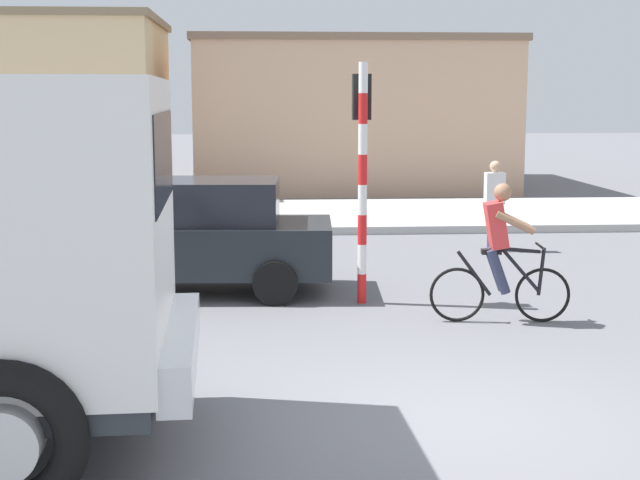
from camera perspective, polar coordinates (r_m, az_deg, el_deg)
The scene contains 7 objects.
ground_plane at distance 8.16m, azimuth 8.02°, elevation -11.04°, with size 120.00×120.00×0.00m, color slate.
sidewalk_far at distance 20.97m, azimuth 0.57°, elevation 1.54°, with size 80.00×5.00×0.16m, color #ADADA8.
cyclist at distance 11.51m, azimuth 11.03°, elevation -0.79°, with size 1.73×0.51×1.72m.
traffic_light_pole at distance 12.31m, azimuth 2.61°, elevation 5.62°, with size 0.24×0.43×3.20m.
car_red_near at distance 13.18m, azimuth -7.86°, elevation 0.29°, with size 4.09×2.06×1.60m.
pedestrian_near_kerb at distance 16.84m, azimuth 10.69°, elevation 2.19°, with size 0.34×0.22×1.62m.
building_mid_block at distance 28.97m, azimuth 1.68°, elevation 7.81°, with size 9.21×8.01×4.43m.
Camera 1 is at (-1.64, -7.50, 2.77)m, focal length 51.92 mm.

